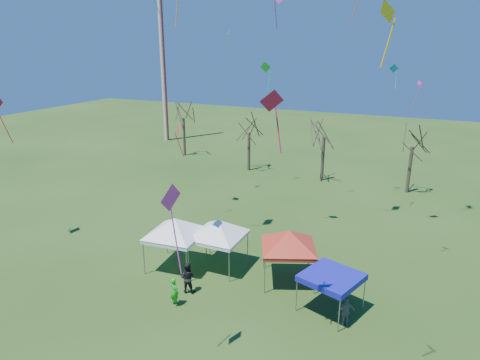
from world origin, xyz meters
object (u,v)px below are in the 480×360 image
object	(u,v)px
radio_mast	(162,52)
tent_white_mid	(218,223)
tree_0	(183,104)
tent_white_west	(174,222)
person_green	(174,292)
tree_2	(325,120)
person_grey	(346,312)
tent_blue	(332,278)
person_dark	(187,278)
tent_red	(289,234)
tree_1	(249,119)
tree_3	(415,130)

from	to	relation	value
radio_mast	tent_white_mid	distance (m)	39.86
tree_0	tent_white_west	world-z (taller)	tree_0
tent_white_mid	person_green	xyz separation A→B (m)	(-0.26, -4.73, -2.19)
tent_white_mid	person_green	world-z (taller)	tent_white_mid
radio_mast	tree_2	size ratio (longest dim) A/B	3.06
radio_mast	person_grey	world-z (taller)	radio_mast
tree_2	person_grey	size ratio (longest dim) A/B	5.21
tree_0	tent_blue	bearing A→B (deg)	-45.88
tree_0	person_dark	world-z (taller)	tree_0
tent_red	tree_0	bearing A→B (deg)	132.68
radio_mast	person_dark	xyz separation A→B (m)	(23.90, -33.56, -11.58)
tree_1	tree_3	size ratio (longest dim) A/B	0.95
tree_3	person_grey	distance (m)	23.55
radio_mast	tree_3	bearing A→B (deg)	-16.31
tree_3	tent_red	size ratio (longest dim) A/B	1.99
tent_red	radio_mast	bearing A→B (deg)	133.74
person_grey	person_dark	size ratio (longest dim) A/B	0.86
tree_0	person_grey	size ratio (longest dim) A/B	5.37
tree_2	tent_white_west	bearing A→B (deg)	-100.17
tree_3	person_green	bearing A→B (deg)	-112.00
tent_red	person_grey	world-z (taller)	tent_red
tree_1	tree_3	xyz separation A→B (m)	(16.80, -0.60, 0.29)
tree_2	tent_white_mid	bearing A→B (deg)	-94.01
tree_0	tent_blue	distance (m)	35.58
tent_white_west	person_green	xyz separation A→B (m)	(2.20, -3.60, -2.30)
tree_3	tent_blue	world-z (taller)	tree_3
tree_2	tent_white_west	size ratio (longest dim) A/B	1.87
tree_0	radio_mast	bearing A→B (deg)	137.23
tent_red	tent_blue	bearing A→B (deg)	-32.97
tent_red	person_green	size ratio (longest dim) A/B	2.41
tent_red	person_dark	xyz separation A→B (m)	(-4.81, -3.56, -2.13)
radio_mast	person_green	world-z (taller)	radio_mast
tree_2	tree_3	bearing A→B (deg)	-2.27
radio_mast	person_dark	bearing A→B (deg)	-54.54
radio_mast	tree_1	size ratio (longest dim) A/B	3.31
radio_mast	tent_red	world-z (taller)	radio_mast
person_grey	radio_mast	bearing A→B (deg)	-82.79
tent_red	tent_white_west	bearing A→B (deg)	-168.94
person_dark	radio_mast	bearing A→B (deg)	-68.95
radio_mast	tree_3	distance (m)	36.04
tree_3	person_green	distance (m)	27.47
tree_3	tent_white_mid	distance (m)	22.74
tree_3	tent_white_mid	world-z (taller)	tree_3
tree_1	tent_blue	bearing A→B (deg)	-57.33
tree_2	tent_red	world-z (taller)	tree_2
tent_blue	tree_0	bearing A→B (deg)	134.12
tree_0	person_green	size ratio (longest dim) A/B	5.13
person_grey	person_dark	xyz separation A→B (m)	(-8.83, -0.69, 0.13)
radio_mast	tent_white_west	xyz separation A→B (m)	(21.73, -31.36, -9.38)
tree_0	tent_white_mid	xyz separation A→B (m)	(17.04, -23.61, -3.47)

